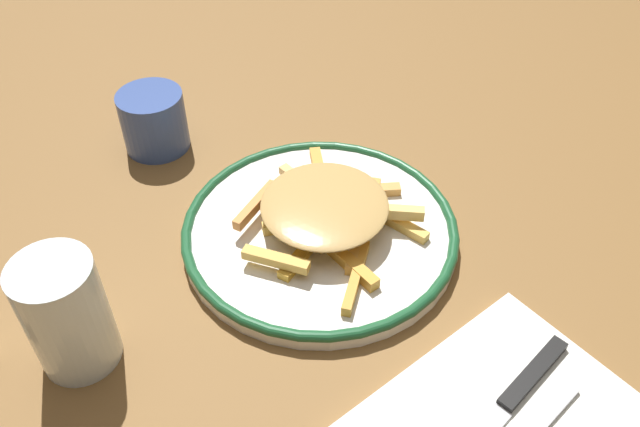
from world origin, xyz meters
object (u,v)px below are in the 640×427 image
napkin (491,425)px  coffee_mug (153,120)px  plate (320,231)px  fries_heap (326,210)px  knife (506,405)px  water_glass (67,315)px

napkin → coffee_mug: coffee_mug is taller
plate → fries_heap: size_ratio=1.34×
fries_heap → napkin: size_ratio=0.93×
plate → knife: (-0.26, 0.00, 0.00)m
plate → fries_heap: (0.00, -0.01, 0.02)m
knife → water_glass: bearing=43.5°
fries_heap → water_glass: (0.01, 0.27, 0.02)m
fries_heap → knife: (-0.26, 0.01, -0.02)m
knife → coffee_mug: 0.51m
knife → coffee_mug: bearing=6.5°
plate → knife: 0.26m
plate → coffee_mug: size_ratio=2.82×
napkin → water_glass: water_glass is taller
plate → fries_heap: fries_heap is taller
knife → coffee_mug: size_ratio=2.05×
fries_heap → napkin: fries_heap is taller
fries_heap → water_glass: size_ratio=1.88×
knife → water_glass: 0.37m
coffee_mug → knife: bearing=-173.5°
napkin → coffee_mug: bearing=4.4°
napkin → plate: bearing=-4.9°
napkin → coffee_mug: 0.51m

